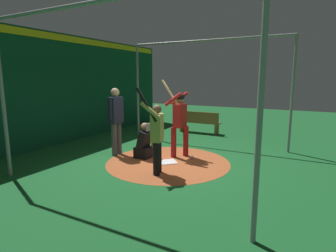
# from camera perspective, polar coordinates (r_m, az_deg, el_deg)

# --- Properties ---
(ground_plane) EXTENTS (27.87, 27.87, 0.00)m
(ground_plane) POSITION_cam_1_polar(r_m,az_deg,el_deg) (7.12, 0.00, -7.55)
(ground_plane) COLOR #195B28
(dirt_circle) EXTENTS (3.17, 3.17, 0.01)m
(dirt_circle) POSITION_cam_1_polar(r_m,az_deg,el_deg) (7.12, 0.00, -7.53)
(dirt_circle) COLOR #AD562D
(dirt_circle) RESTS_ON ground
(home_plate) EXTENTS (0.59, 0.59, 0.01)m
(home_plate) POSITION_cam_1_polar(r_m,az_deg,el_deg) (7.12, 0.00, -7.46)
(home_plate) COLOR white
(home_plate) RESTS_ON dirt_circle
(batter) EXTENTS (0.68, 0.49, 2.10)m
(batter) POSITION_cam_1_polar(r_m,az_deg,el_deg) (7.40, 2.40, 1.62)
(batter) COLOR maroon
(batter) RESTS_ON ground
(catcher) EXTENTS (0.58, 0.40, 0.97)m
(catcher) POSITION_cam_1_polar(r_m,az_deg,el_deg) (7.44, -4.85, -3.78)
(catcher) COLOR black
(catcher) RESTS_ON ground
(umpire) EXTENTS (0.23, 0.49, 1.88)m
(umpire) POSITION_cam_1_polar(r_m,az_deg,el_deg) (7.70, -10.80, 1.76)
(umpire) COLOR #4C4C51
(umpire) RESTS_ON ground
(visitor) EXTENTS (0.53, 0.58, 1.95)m
(visitor) POSITION_cam_1_polar(r_m,az_deg,el_deg) (6.07, -2.36, -1.80)
(visitor) COLOR black
(visitor) RESTS_ON ground
(back_wall) EXTENTS (0.22, 11.87, 3.56)m
(back_wall) POSITION_cam_1_polar(r_m,az_deg,el_deg) (9.53, -22.97, 7.10)
(back_wall) COLOR #0F472D
(back_wall) RESTS_ON ground
(cage_frame) EXTENTS (5.35, 5.12, 3.35)m
(cage_frame) POSITION_cam_1_polar(r_m,az_deg,el_deg) (6.79, 0.00, 11.18)
(cage_frame) COLOR gray
(cage_frame) RESTS_ON ground
(bench) EXTENTS (1.70, 0.36, 0.85)m
(bench) POSITION_cam_1_polar(r_m,az_deg,el_deg) (10.82, 6.37, 0.89)
(bench) COLOR olive
(bench) RESTS_ON ground
(baseball_0) EXTENTS (0.07, 0.07, 0.07)m
(baseball_0) POSITION_cam_1_polar(r_m,az_deg,el_deg) (7.44, 5.04, -6.47)
(baseball_0) COLOR white
(baseball_0) RESTS_ON dirt_circle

